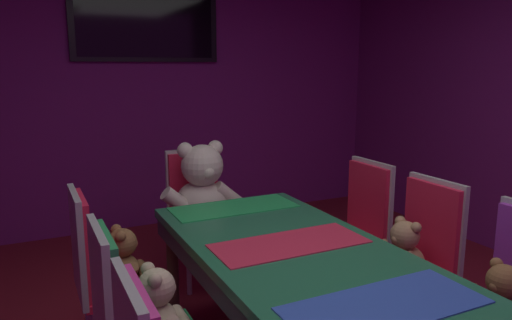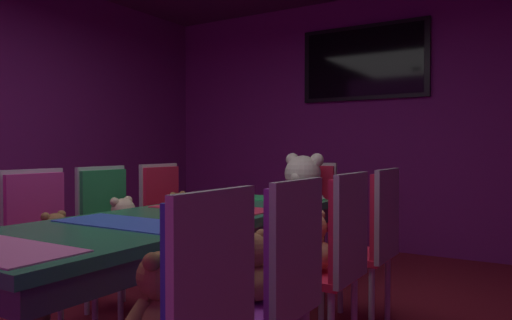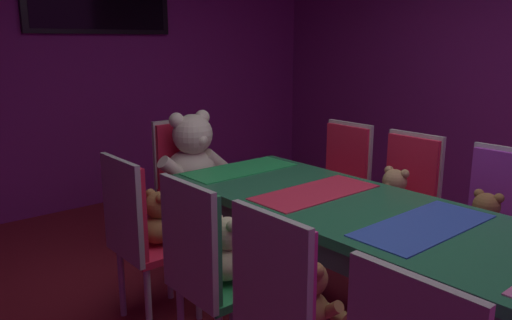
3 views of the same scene
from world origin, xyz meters
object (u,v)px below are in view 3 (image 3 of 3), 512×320
object	(u,v)px
chair_right_1	(496,214)
chair_right_2	(406,191)
teddy_right_1	(484,221)
chair_right_3	(342,174)
chair_left_2	(204,261)
teddy_right_2	(393,196)
chair_left_1	(285,305)
throne_chair	(183,170)
chair_left_3	(137,226)
teddy_left_3	(160,221)
king_teddy_bear	(194,158)
teddy_left_1	(311,297)
teddy_left_2	(229,252)
banquet_table	(364,223)

from	to	relation	value
chair_right_1	chair_right_2	size ratio (longest dim) A/B	1.00
teddy_right_1	chair_right_3	xyz separation A→B (m)	(0.16, 1.18, 0.01)
chair_left_2	teddy_right_2	world-z (taller)	chair_left_2
chair_left_2	chair_left_1	bearing A→B (deg)	-88.77
throne_chair	chair_left_1	bearing A→B (deg)	-21.93
chair_left_3	teddy_right_1	bearing A→B (deg)	-37.43
chair_left_2	chair_right_2	distance (m)	1.66
chair_right_1	teddy_right_2	size ratio (longest dim) A/B	2.90
teddy_right_2	chair_right_3	bearing A→B (deg)	-105.65
chair_left_2	teddy_left_3	size ratio (longest dim) A/B	2.99
chair_left_1	throne_chair	xyz separation A→B (m)	(0.82, 2.03, 0.00)
chair_left_1	teddy_left_3	size ratio (longest dim) A/B	2.99
chair_left_2	king_teddy_bear	size ratio (longest dim) A/B	1.52
chair_left_1	teddy_right_1	size ratio (longest dim) A/B	3.08
teddy_left_3	chair_right_1	distance (m)	1.94
teddy_left_1	teddy_right_2	world-z (taller)	teddy_right_2
teddy_left_1	teddy_right_2	size ratio (longest dim) A/B	0.89
teddy_left_2	banquet_table	bearing A→B (deg)	-21.15
teddy_left_1	teddy_left_3	distance (m)	1.14
king_teddy_bear	banquet_table	bearing A→B (deg)	-0.00
banquet_table	throne_chair	bearing A→B (deg)	90.00
chair_right_2	king_teddy_bear	size ratio (longest dim) A/B	1.52
chair_right_2	chair_right_1	bearing A→B (deg)	90.02
teddy_left_2	chair_right_1	bearing A→B (deg)	-20.74
chair_left_3	teddy_left_3	world-z (taller)	chair_left_3
chair_left_3	teddy_left_3	size ratio (longest dim) A/B	2.99
banquet_table	chair_left_2	world-z (taller)	chair_left_2
banquet_table	chair_right_3	xyz separation A→B (m)	(0.85, 0.87, -0.06)
king_teddy_bear	teddy_left_1	bearing A→B (deg)	-19.87
teddy_left_2	chair_left_1	bearing A→B (deg)	-104.31
king_teddy_bear	chair_left_3	bearing A→B (deg)	-49.67
teddy_left_1	chair_right_3	world-z (taller)	chair_right_3
banquet_table	chair_left_3	distance (m)	1.22
teddy_left_2	teddy_right_1	distance (m)	1.49
teddy_right_2	teddy_right_1	bearing A→B (deg)	90.14
banquet_table	chair_right_1	world-z (taller)	chair_right_1
teddy_right_2	chair_left_3	bearing A→B (deg)	-20.47
chair_right_1	chair_right_3	xyz separation A→B (m)	(0.01, 1.18, 0.00)
teddy_left_3	chair_right_1	size ratio (longest dim) A/B	0.33
chair_right_1	teddy_right_2	world-z (taller)	chair_right_1
banquet_table	teddy_left_2	distance (m)	0.73
chair_right_2	teddy_right_2	world-z (taller)	chair_right_2
chair_left_1	teddy_left_3	world-z (taller)	chair_left_1
chair_right_3	king_teddy_bear	xyz separation A→B (m)	(-0.85, 0.73, 0.12)
chair_left_2	chair_right_2	size ratio (longest dim) A/B	1.00
teddy_left_2	teddy_right_1	bearing A→B (deg)	-22.71
chair_right_2	chair_left_2	bearing A→B (deg)	1.09
chair_right_1	banquet_table	bearing A→B (deg)	-20.40
banquet_table	chair_left_3	world-z (taller)	chair_left_3
chair_left_3	teddy_left_3	distance (m)	0.15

